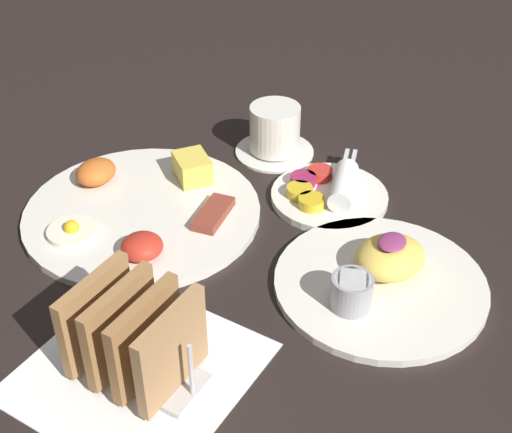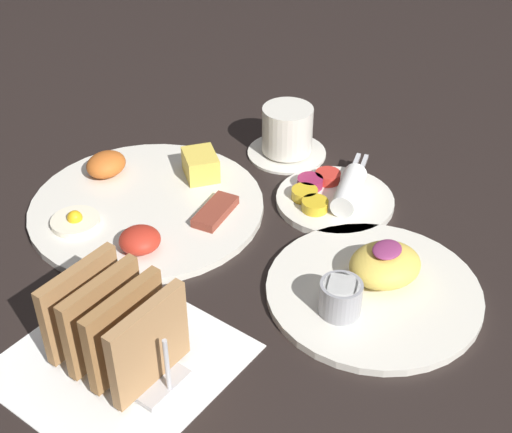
{
  "view_description": "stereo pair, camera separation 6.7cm",
  "coord_description": "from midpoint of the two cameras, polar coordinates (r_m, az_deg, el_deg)",
  "views": [
    {
      "loc": [
        -0.56,
        -0.34,
        0.57
      ],
      "look_at": [
        0.07,
        0.04,
        0.03
      ],
      "focal_mm": 50.0,
      "sensor_mm": 36.0,
      "label": 1
    },
    {
      "loc": [
        -0.52,
        -0.39,
        0.57
      ],
      "look_at": [
        0.07,
        0.04,
        0.03
      ],
      "focal_mm": 50.0,
      "sensor_mm": 36.0,
      "label": 2
    }
  ],
  "objects": [
    {
      "name": "plate_breakfast",
      "position": [
        0.98,
        -11.08,
        0.59
      ],
      "size": [
        0.32,
        0.32,
        0.05
      ],
      "color": "silver",
      "rests_on": "ground_plane"
    },
    {
      "name": "coffee_cup",
      "position": [
        1.08,
        -0.26,
        6.71
      ],
      "size": [
        0.12,
        0.12,
        0.08
      ],
      "color": "silver",
      "rests_on": "ground_plane"
    },
    {
      "name": "ground_plane",
      "position": [
        0.87,
        -1.96,
        -4.79
      ],
      "size": [
        3.0,
        3.0,
        0.0
      ],
      "primitive_type": "plane",
      "color": "black"
    },
    {
      "name": "toast_rack",
      "position": [
        0.74,
        -12.38,
        -9.4
      ],
      "size": [
        0.1,
        0.15,
        0.1
      ],
      "color": "#B7B7BC",
      "rests_on": "ground_plane"
    },
    {
      "name": "plate_condiments",
      "position": [
        0.99,
        3.86,
        1.93
      ],
      "size": [
        0.18,
        0.16,
        0.04
      ],
      "color": "silver",
      "rests_on": "ground_plane"
    },
    {
      "name": "plate_foreground",
      "position": [
        0.85,
        7.69,
        -4.89
      ],
      "size": [
        0.25,
        0.25,
        0.06
      ],
      "color": "silver",
      "rests_on": "ground_plane"
    },
    {
      "name": "napkin_flat",
      "position": [
        0.77,
        -11.89,
        -12.01
      ],
      "size": [
        0.22,
        0.22,
        0.0
      ],
      "color": "white",
      "rests_on": "ground_plane"
    }
  ]
}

